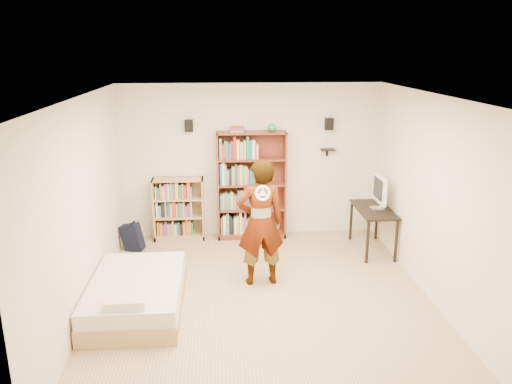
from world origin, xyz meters
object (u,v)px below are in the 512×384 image
tall_bookshelf (251,186)px  person (260,223)px  computer_desk (372,229)px  daybed (137,291)px  low_bookshelf (179,209)px

tall_bookshelf → person: (0.00, -1.82, -0.03)m
person → computer_desk: bearing=-158.0°
computer_desk → daybed: computer_desk is taller
low_bookshelf → person: size_ratio=0.60×
computer_desk → daybed: bearing=-154.8°
tall_bookshelf → computer_desk: size_ratio=1.76×
low_bookshelf → computer_desk: 3.34m
low_bookshelf → computer_desk: bearing=-13.7°
computer_desk → daybed: size_ratio=0.60×
low_bookshelf → computer_desk: low_bookshelf is taller
tall_bookshelf → daybed: bearing=-123.7°
tall_bookshelf → person: bearing=-89.9°
daybed → person: size_ratio=0.98×
daybed → computer_desk: bearing=25.2°
daybed → low_bookshelf: bearing=81.4°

